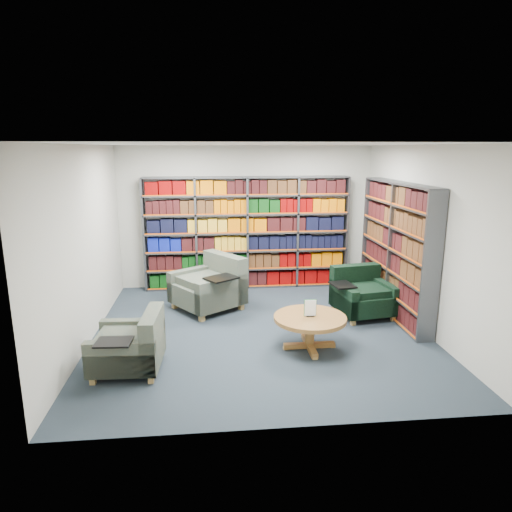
{
  "coord_description": "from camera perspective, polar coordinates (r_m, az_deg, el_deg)",
  "views": [
    {
      "loc": [
        -0.72,
        -6.52,
        2.75
      ],
      "look_at": [
        0.0,
        0.6,
        1.05
      ],
      "focal_mm": 32.0,
      "sensor_mm": 36.0,
      "label": 1
    }
  ],
  "objects": [
    {
      "name": "chair_teal_left",
      "position": [
        8.03,
        -5.51,
        -3.92
      ],
      "size": [
        1.41,
        1.43,
        0.92
      ],
      "color": "#0C2630",
      "rests_on": "ground"
    },
    {
      "name": "bookshelf_back",
      "position": [
        9.04,
        -1.12,
        2.83
      ],
      "size": [
        4.0,
        0.28,
        2.2
      ],
      "color": "#47494F",
      "rests_on": "ground"
    },
    {
      "name": "chair_green_right",
      "position": [
        7.92,
        12.99,
        -4.84
      ],
      "size": [
        1.1,
        1.0,
        0.79
      ],
      "color": "black",
      "rests_on": "ground"
    },
    {
      "name": "chair_teal_front",
      "position": [
        6.04,
        -15.05,
        -10.96
      ],
      "size": [
        0.88,
        1.01,
        0.76
      ],
      "color": "#0C2630",
      "rests_on": "ground"
    },
    {
      "name": "coffee_table",
      "position": [
        6.45,
        6.75,
        -8.3
      ],
      "size": [
        1.01,
        1.01,
        0.71
      ],
      "color": "brown",
      "rests_on": "ground"
    },
    {
      "name": "room_shell",
      "position": [
        6.69,
        0.52,
        1.74
      ],
      "size": [
        5.02,
        5.02,
        2.82
      ],
      "color": "#1B262F",
      "rests_on": "ground"
    },
    {
      "name": "bookshelf_right",
      "position": [
        7.92,
        17.1,
        0.74
      ],
      "size": [
        0.28,
        2.5,
        2.2
      ],
      "color": "#47494F",
      "rests_on": "ground"
    }
  ]
}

